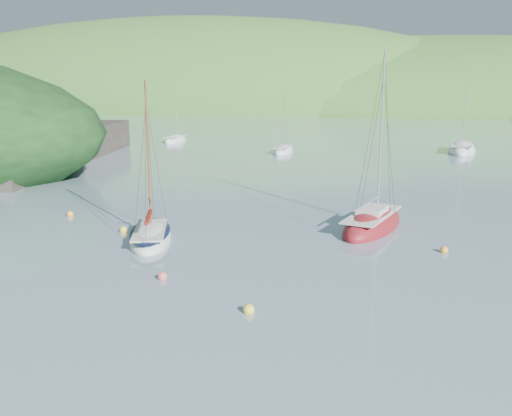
% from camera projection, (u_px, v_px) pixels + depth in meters
% --- Properties ---
extents(ground, '(700.00, 700.00, 0.00)m').
position_uv_depth(ground, '(171.00, 301.00, 23.46)').
color(ground, slate).
rests_on(ground, ground).
extents(shoreline_hills, '(690.00, 135.00, 56.00)m').
position_uv_depth(shoreline_hills, '(339.00, 107.00, 189.15)').
color(shoreline_hills, '#316A28').
rests_on(shoreline_hills, ground).
extents(daysailer_white, '(4.20, 6.62, 9.56)m').
position_uv_depth(daysailer_white, '(150.00, 237.00, 32.23)').
color(daysailer_white, white).
rests_on(daysailer_white, ground).
extents(sloop_red, '(4.61, 8.22, 11.52)m').
position_uv_depth(sloop_red, '(372.00, 225.00, 34.88)').
color(sloop_red, maroon).
rests_on(sloop_red, ground).
extents(distant_sloop_a, '(2.26, 6.31, 8.98)m').
position_uv_depth(distant_sloop_a, '(283.00, 151.00, 70.96)').
color(distant_sloop_a, white).
rests_on(distant_sloop_a, ground).
extents(distant_sloop_b, '(4.38, 9.56, 13.16)m').
position_uv_depth(distant_sloop_b, '(462.00, 151.00, 71.34)').
color(distant_sloop_b, white).
rests_on(distant_sloop_b, ground).
extents(distant_sloop_c, '(2.42, 6.67, 9.49)m').
position_uv_depth(distant_sloop_c, '(175.00, 141.00, 83.44)').
color(distant_sloop_c, white).
rests_on(distant_sloop_c, ground).
extents(mooring_buoys, '(24.11, 13.35, 0.46)m').
position_uv_depth(mooring_buoys, '(190.00, 250.00, 30.13)').
color(mooring_buoys, yellow).
rests_on(mooring_buoys, ground).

